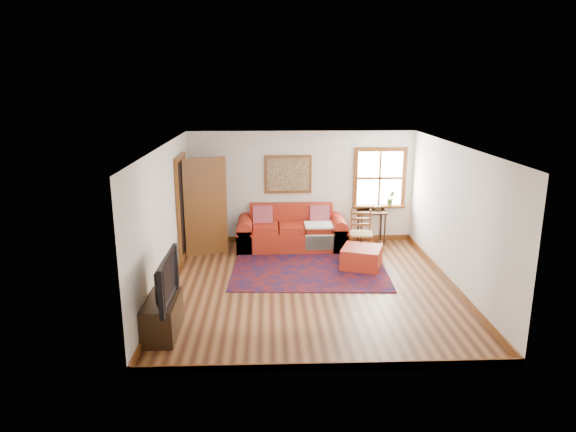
{
  "coord_description": "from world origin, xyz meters",
  "views": [
    {
      "loc": [
        -0.73,
        -8.46,
        3.52
      ],
      "look_at": [
        -0.38,
        0.6,
        1.15
      ],
      "focal_mm": 32.0,
      "sensor_mm": 36.0,
      "label": 1
    }
  ],
  "objects_px": {
    "ladder_back_chair": "(361,231)",
    "media_cabinet": "(163,317)",
    "red_ottoman": "(362,258)",
    "side_table": "(372,216)",
    "red_leather_sofa": "(292,234)"
  },
  "relations": [
    {
      "from": "red_ottoman",
      "to": "media_cabinet",
      "type": "bearing_deg",
      "value": -122.5
    },
    {
      "from": "side_table",
      "to": "media_cabinet",
      "type": "xyz_separation_m",
      "value": [
        -3.83,
        -4.19,
        -0.36
      ]
    },
    {
      "from": "red_leather_sofa",
      "to": "media_cabinet",
      "type": "height_order",
      "value": "red_leather_sofa"
    },
    {
      "from": "red_leather_sofa",
      "to": "media_cabinet",
      "type": "xyz_separation_m",
      "value": [
        -2.03,
        -3.95,
        -0.04
      ]
    },
    {
      "from": "red_ottoman",
      "to": "side_table",
      "type": "relative_size",
      "value": 0.97
    },
    {
      "from": "ladder_back_chair",
      "to": "side_table",
      "type": "bearing_deg",
      "value": 64.58
    },
    {
      "from": "ladder_back_chair",
      "to": "red_ottoman",
      "type": "bearing_deg",
      "value": -98.49
    },
    {
      "from": "side_table",
      "to": "media_cabinet",
      "type": "distance_m",
      "value": 5.69
    },
    {
      "from": "red_leather_sofa",
      "to": "side_table",
      "type": "bearing_deg",
      "value": 7.49
    },
    {
      "from": "side_table",
      "to": "red_ottoman",
      "type": "bearing_deg",
      "value": -107.48
    },
    {
      "from": "red_ottoman",
      "to": "media_cabinet",
      "type": "height_order",
      "value": "media_cabinet"
    },
    {
      "from": "ladder_back_chair",
      "to": "media_cabinet",
      "type": "relative_size",
      "value": 0.99
    },
    {
      "from": "red_leather_sofa",
      "to": "media_cabinet",
      "type": "relative_size",
      "value": 2.42
    },
    {
      "from": "ladder_back_chair",
      "to": "media_cabinet",
      "type": "bearing_deg",
      "value": -135.56
    },
    {
      "from": "media_cabinet",
      "to": "red_ottoman",
      "type": "bearing_deg",
      "value": 38.02
    }
  ]
}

